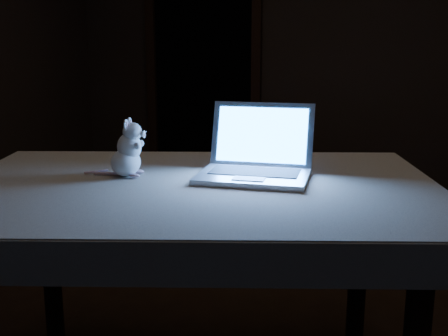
% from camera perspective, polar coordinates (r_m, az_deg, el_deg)
% --- Properties ---
extents(back_wall, '(4.50, 0.04, 2.60)m').
position_cam_1_polar(back_wall, '(4.75, 10.70, 12.08)').
color(back_wall, black).
rests_on(back_wall, ground).
extents(doorway, '(1.06, 0.36, 2.13)m').
position_cam_1_polar(doorway, '(5.03, -2.11, 9.64)').
color(doorway, black).
rests_on(doorway, back_wall).
extents(table, '(1.81, 1.43, 0.85)m').
position_cam_1_polar(table, '(2.13, -2.71, -12.94)').
color(table, black).
rests_on(table, floor).
extents(tablecloth, '(1.74, 1.20, 0.12)m').
position_cam_1_polar(tablecloth, '(2.06, -4.08, -2.75)').
color(tablecloth, '#B9AB97').
rests_on(tablecloth, table).
extents(laptop, '(0.42, 0.38, 0.27)m').
position_cam_1_polar(laptop, '(2.01, 3.01, 2.55)').
color(laptop, '#B0B0B5').
rests_on(laptop, tablecloth).
extents(plush_mouse, '(0.17, 0.17, 0.21)m').
position_cam_1_polar(plush_mouse, '(2.09, -10.01, 2.03)').
color(plush_mouse, white).
rests_on(plush_mouse, tablecloth).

